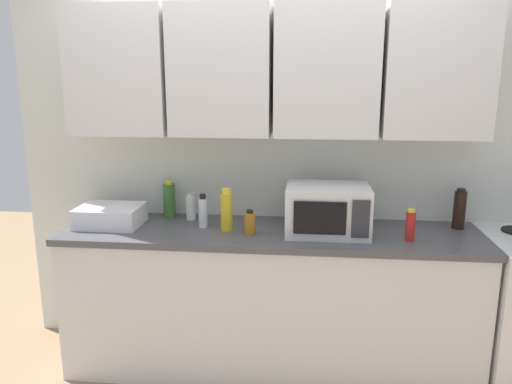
{
  "coord_description": "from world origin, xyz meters",
  "views": [
    {
      "loc": [
        0.21,
        -3.14,
        1.8
      ],
      "look_at": [
        -0.09,
        -0.25,
        1.12
      ],
      "focal_mm": 34.89,
      "sensor_mm": 36.0,
      "label": 1
    }
  ],
  "objects_px": {
    "bottle_green_oil": "(169,200)",
    "bottle_white_jar": "(191,207)",
    "microwave": "(327,210)",
    "bottle_soy_dark": "(459,209)",
    "bottle_red_sauce": "(410,225)",
    "dish_rack": "(110,216)",
    "bottle_clear_tall": "(203,212)",
    "bottle_yellow_mustard": "(227,211)",
    "bottle_amber_vinegar": "(250,223)"
  },
  "relations": [
    {
      "from": "microwave",
      "to": "bottle_white_jar",
      "type": "bearing_deg",
      "value": 167.16
    },
    {
      "from": "bottle_green_oil",
      "to": "bottle_yellow_mustard",
      "type": "relative_size",
      "value": 0.97
    },
    {
      "from": "bottle_yellow_mustard",
      "to": "bottle_amber_vinegar",
      "type": "relative_size",
      "value": 1.75
    },
    {
      "from": "bottle_yellow_mustard",
      "to": "bottle_amber_vinegar",
      "type": "distance_m",
      "value": 0.17
    },
    {
      "from": "bottle_green_oil",
      "to": "bottle_white_jar",
      "type": "xyz_separation_m",
      "value": [
        0.15,
        -0.04,
        -0.03
      ]
    },
    {
      "from": "dish_rack",
      "to": "bottle_white_jar",
      "type": "bearing_deg",
      "value": 21.34
    },
    {
      "from": "bottle_red_sauce",
      "to": "bottle_clear_tall",
      "type": "distance_m",
      "value": 1.21
    },
    {
      "from": "bottle_soy_dark",
      "to": "bottle_white_jar",
      "type": "bearing_deg",
      "value": 179.13
    },
    {
      "from": "bottle_green_oil",
      "to": "bottle_soy_dark",
      "type": "xyz_separation_m",
      "value": [
        1.8,
        -0.06,
        0.0
      ]
    },
    {
      "from": "microwave",
      "to": "dish_rack",
      "type": "height_order",
      "value": "microwave"
    },
    {
      "from": "microwave",
      "to": "bottle_clear_tall",
      "type": "xyz_separation_m",
      "value": [
        -0.74,
        0.03,
        -0.04
      ]
    },
    {
      "from": "bottle_green_oil",
      "to": "bottle_clear_tall",
      "type": "xyz_separation_m",
      "value": [
        0.27,
        -0.2,
        -0.02
      ]
    },
    {
      "from": "bottle_red_sauce",
      "to": "bottle_soy_dark",
      "type": "height_order",
      "value": "bottle_soy_dark"
    },
    {
      "from": "bottle_red_sauce",
      "to": "bottle_green_oil",
      "type": "relative_size",
      "value": 0.73
    },
    {
      "from": "microwave",
      "to": "bottle_clear_tall",
      "type": "relative_size",
      "value": 2.31
    },
    {
      "from": "bottle_white_jar",
      "to": "bottle_green_oil",
      "type": "bearing_deg",
      "value": 166.84
    },
    {
      "from": "bottle_amber_vinegar",
      "to": "bottle_yellow_mustard",
      "type": "bearing_deg",
      "value": 157.99
    },
    {
      "from": "bottle_white_jar",
      "to": "bottle_yellow_mustard",
      "type": "bearing_deg",
      "value": -38.49
    },
    {
      "from": "microwave",
      "to": "bottle_clear_tall",
      "type": "distance_m",
      "value": 0.75
    },
    {
      "from": "bottle_green_oil",
      "to": "bottle_soy_dark",
      "type": "distance_m",
      "value": 1.8
    },
    {
      "from": "bottle_green_oil",
      "to": "bottle_white_jar",
      "type": "distance_m",
      "value": 0.16
    },
    {
      "from": "bottle_red_sauce",
      "to": "bottle_soy_dark",
      "type": "distance_m",
      "value": 0.43
    },
    {
      "from": "bottle_clear_tall",
      "to": "bottle_soy_dark",
      "type": "xyz_separation_m",
      "value": [
        1.54,
        0.14,
        0.02
      ]
    },
    {
      "from": "microwave",
      "to": "bottle_green_oil",
      "type": "distance_m",
      "value": 1.04
    },
    {
      "from": "bottle_red_sauce",
      "to": "bottle_white_jar",
      "type": "distance_m",
      "value": 1.35
    },
    {
      "from": "bottle_green_oil",
      "to": "bottle_yellow_mustard",
      "type": "bearing_deg",
      "value": -30.64
    },
    {
      "from": "bottle_white_jar",
      "to": "dish_rack",
      "type": "bearing_deg",
      "value": -158.66
    },
    {
      "from": "bottle_white_jar",
      "to": "bottle_soy_dark",
      "type": "height_order",
      "value": "bottle_soy_dark"
    },
    {
      "from": "bottle_green_oil",
      "to": "microwave",
      "type": "bearing_deg",
      "value": -12.89
    },
    {
      "from": "bottle_amber_vinegar",
      "to": "bottle_soy_dark",
      "type": "xyz_separation_m",
      "value": [
        1.24,
        0.25,
        0.05
      ]
    },
    {
      "from": "bottle_yellow_mustard",
      "to": "bottle_red_sauce",
      "type": "bearing_deg",
      "value": -4.39
    },
    {
      "from": "bottle_red_sauce",
      "to": "bottle_soy_dark",
      "type": "bearing_deg",
      "value": 38.49
    },
    {
      "from": "bottle_red_sauce",
      "to": "microwave",
      "type": "bearing_deg",
      "value": 168.09
    },
    {
      "from": "microwave",
      "to": "bottle_yellow_mustard",
      "type": "bearing_deg",
      "value": -178.49
    },
    {
      "from": "microwave",
      "to": "bottle_soy_dark",
      "type": "distance_m",
      "value": 0.81
    },
    {
      "from": "microwave",
      "to": "bottle_soy_dark",
      "type": "xyz_separation_m",
      "value": [
        0.79,
        0.17,
        -0.02
      ]
    },
    {
      "from": "bottle_clear_tall",
      "to": "bottle_soy_dark",
      "type": "distance_m",
      "value": 1.54
    },
    {
      "from": "microwave",
      "to": "bottle_white_jar",
      "type": "relative_size",
      "value": 2.81
    },
    {
      "from": "bottle_green_oil",
      "to": "bottle_amber_vinegar",
      "type": "xyz_separation_m",
      "value": [
        0.56,
        -0.31,
        -0.05
      ]
    },
    {
      "from": "bottle_clear_tall",
      "to": "bottle_amber_vinegar",
      "type": "relative_size",
      "value": 1.42
    },
    {
      "from": "dish_rack",
      "to": "bottle_soy_dark",
      "type": "distance_m",
      "value": 2.12
    },
    {
      "from": "bottle_yellow_mustard",
      "to": "bottle_clear_tall",
      "type": "bearing_deg",
      "value": 162.99
    },
    {
      "from": "microwave",
      "to": "bottle_soy_dark",
      "type": "relative_size",
      "value": 1.96
    },
    {
      "from": "dish_rack",
      "to": "bottle_clear_tall",
      "type": "relative_size",
      "value": 1.83
    },
    {
      "from": "bottle_green_oil",
      "to": "bottle_amber_vinegar",
      "type": "height_order",
      "value": "bottle_green_oil"
    },
    {
      "from": "dish_rack",
      "to": "bottle_red_sauce",
      "type": "relative_size",
      "value": 2.1
    },
    {
      "from": "bottle_clear_tall",
      "to": "bottle_yellow_mustard",
      "type": "bearing_deg",
      "value": -17.01
    },
    {
      "from": "bottle_green_oil",
      "to": "bottle_white_jar",
      "type": "bearing_deg",
      "value": -13.16
    },
    {
      "from": "bottle_red_sauce",
      "to": "dish_rack",
      "type": "bearing_deg",
      "value": 176.43
    },
    {
      "from": "dish_rack",
      "to": "bottle_yellow_mustard",
      "type": "bearing_deg",
      "value": -2.37
    }
  ]
}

